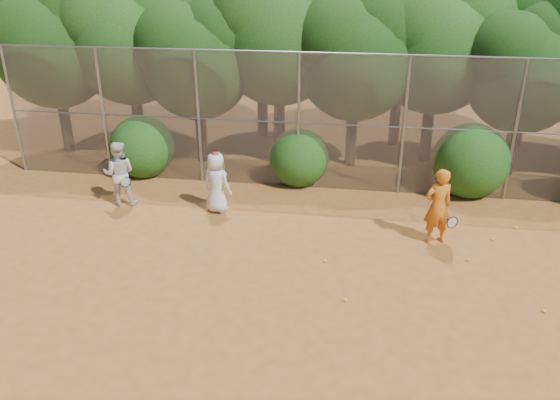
# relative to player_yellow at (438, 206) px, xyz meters

# --- Properties ---
(ground) EXTENTS (80.00, 80.00, 0.00)m
(ground) POSITION_rel_player_yellow_xyz_m (-2.74, -3.04, -0.95)
(ground) COLOR #9B5723
(ground) RESTS_ON ground
(fence_back) EXTENTS (20.05, 0.09, 4.03)m
(fence_back) POSITION_rel_player_yellow_xyz_m (-2.86, 2.96, 1.10)
(fence_back) COLOR gray
(fence_back) RESTS_ON ground
(tree_0) EXTENTS (4.38, 3.81, 6.00)m
(tree_0) POSITION_rel_player_yellow_xyz_m (-12.19, 5.00, 2.98)
(tree_0) COLOR black
(tree_0) RESTS_ON ground
(tree_1) EXTENTS (4.64, 4.03, 6.35)m
(tree_1) POSITION_rel_player_yellow_xyz_m (-9.68, 5.50, 3.21)
(tree_1) COLOR black
(tree_1) RESTS_ON ground
(tree_2) EXTENTS (3.99, 3.47, 5.47)m
(tree_2) POSITION_rel_player_yellow_xyz_m (-7.19, 4.80, 2.63)
(tree_2) COLOR black
(tree_2) RESTS_ON ground
(tree_3) EXTENTS (4.89, 4.26, 6.70)m
(tree_3) POSITION_rel_player_yellow_xyz_m (-4.68, 5.80, 3.44)
(tree_3) COLOR black
(tree_3) RESTS_ON ground
(tree_4) EXTENTS (4.19, 3.64, 5.73)m
(tree_4) POSITION_rel_player_yellow_xyz_m (-2.19, 5.20, 2.81)
(tree_4) COLOR black
(tree_4) RESTS_ON ground
(tree_5) EXTENTS (4.51, 3.92, 6.17)m
(tree_5) POSITION_rel_player_yellow_xyz_m (0.31, 6.00, 3.10)
(tree_5) COLOR black
(tree_5) RESTS_ON ground
(tree_6) EXTENTS (3.86, 3.36, 5.29)m
(tree_6) POSITION_rel_player_yellow_xyz_m (2.81, 5.00, 2.52)
(tree_6) COLOR black
(tree_6) RESTS_ON ground
(tree_9) EXTENTS (4.83, 4.20, 6.62)m
(tree_9) POSITION_rel_player_yellow_xyz_m (-10.68, 7.80, 3.39)
(tree_9) COLOR black
(tree_9) RESTS_ON ground
(tree_10) EXTENTS (5.15, 4.48, 7.06)m
(tree_10) POSITION_rel_player_yellow_xyz_m (-5.68, 8.01, 3.68)
(tree_10) COLOR black
(tree_10) RESTS_ON ground
(tree_11) EXTENTS (4.64, 4.03, 6.35)m
(tree_11) POSITION_rel_player_yellow_xyz_m (-0.68, 7.60, 3.21)
(tree_11) COLOR black
(tree_11) RESTS_ON ground
(tree_12) EXTENTS (5.02, 4.37, 6.88)m
(tree_12) POSITION_rel_player_yellow_xyz_m (3.82, 8.21, 3.56)
(tree_12) COLOR black
(tree_12) RESTS_ON ground
(bush_0) EXTENTS (2.00, 2.00, 2.00)m
(bush_0) POSITION_rel_player_yellow_xyz_m (-8.74, 3.26, 0.05)
(bush_0) COLOR #194812
(bush_0) RESTS_ON ground
(bush_1) EXTENTS (1.80, 1.80, 1.80)m
(bush_1) POSITION_rel_player_yellow_xyz_m (-3.74, 3.26, -0.05)
(bush_1) COLOR #194812
(bush_1) RESTS_ON ground
(bush_2) EXTENTS (2.20, 2.20, 2.20)m
(bush_2) POSITION_rel_player_yellow_xyz_m (1.26, 3.26, 0.15)
(bush_2) COLOR #194812
(bush_2) RESTS_ON ground
(player_yellow) EXTENTS (0.90, 0.67, 1.91)m
(player_yellow) POSITION_rel_player_yellow_xyz_m (0.00, 0.00, 0.00)
(player_yellow) COLOR orange
(player_yellow) RESTS_ON ground
(player_teen) EXTENTS (0.96, 0.80, 1.71)m
(player_teen) POSITION_rel_player_yellow_xyz_m (-5.70, 0.89, -0.10)
(player_teen) COLOR white
(player_teen) RESTS_ON ground
(player_white) EXTENTS (1.01, 0.86, 1.83)m
(player_white) POSITION_rel_player_yellow_xyz_m (-8.49, 0.96, -0.04)
(player_white) COLOR silver
(player_white) RESTS_ON ground
(ball_0) EXTENTS (0.07, 0.07, 0.07)m
(ball_0) POSITION_rel_player_yellow_xyz_m (0.69, -0.86, -0.92)
(ball_0) COLOR #C2E229
(ball_0) RESTS_ON ground
(ball_1) EXTENTS (0.07, 0.07, 0.07)m
(ball_1) POSITION_rel_player_yellow_xyz_m (1.44, 0.24, -0.92)
(ball_1) COLOR #C2E229
(ball_1) RESTS_ON ground
(ball_2) EXTENTS (0.07, 0.07, 0.07)m
(ball_2) POSITION_rel_player_yellow_xyz_m (-2.03, -2.89, -0.92)
(ball_2) COLOR #C2E229
(ball_2) RESTS_ON ground
(ball_3) EXTENTS (0.07, 0.07, 0.07)m
(ball_3) POSITION_rel_player_yellow_xyz_m (1.86, -2.68, -0.92)
(ball_3) COLOR #C2E229
(ball_3) RESTS_ON ground
(ball_4) EXTENTS (0.07, 0.07, 0.07)m
(ball_4) POSITION_rel_player_yellow_xyz_m (-2.56, -1.42, -0.92)
(ball_4) COLOR #C2E229
(ball_4) RESTS_ON ground
(ball_5) EXTENTS (0.07, 0.07, 0.07)m
(ball_5) POSITION_rel_player_yellow_xyz_m (2.17, 1.01, -0.92)
(ball_5) COLOR #C2E229
(ball_5) RESTS_ON ground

